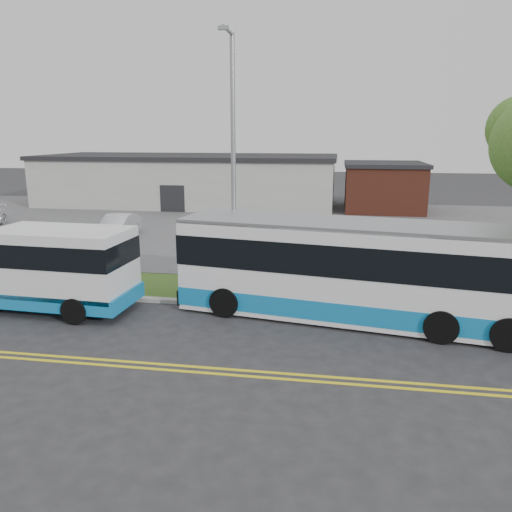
% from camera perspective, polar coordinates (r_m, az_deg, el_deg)
% --- Properties ---
extents(ground, '(140.00, 140.00, 0.00)m').
position_cam_1_polar(ground, '(18.19, -13.63, -6.16)').
color(ground, '#28282B').
rests_on(ground, ground).
extents(lane_line_north, '(70.00, 0.12, 0.01)m').
position_cam_1_polar(lane_line_north, '(14.99, -19.38, -10.95)').
color(lane_line_north, yellow).
rests_on(lane_line_north, ground).
extents(lane_line_south, '(70.00, 0.12, 0.01)m').
position_cam_1_polar(lane_line_south, '(14.76, -19.94, -11.40)').
color(lane_line_south, yellow).
rests_on(lane_line_south, ground).
extents(curb, '(80.00, 0.30, 0.15)m').
position_cam_1_polar(curb, '(19.13, -12.37, -4.87)').
color(curb, '#9E9B93').
rests_on(curb, ground).
extents(verge, '(80.00, 3.30, 0.10)m').
position_cam_1_polar(verge, '(20.73, -10.55, -3.39)').
color(verge, '#35551C').
rests_on(verge, ground).
extents(parking_lot, '(80.00, 25.00, 0.10)m').
position_cam_1_polar(parking_lot, '(33.96, -2.54, 3.50)').
color(parking_lot, '#4C4C4F').
rests_on(parking_lot, ground).
extents(commercial_building, '(25.40, 10.40, 4.35)m').
position_cam_1_polar(commercial_building, '(44.77, -7.53, 8.62)').
color(commercial_building, '#9E9E99').
rests_on(commercial_building, ground).
extents(brick_wing, '(6.30, 7.30, 3.90)m').
position_cam_1_polar(brick_wing, '(42.06, 14.33, 7.69)').
color(brick_wing, brown).
rests_on(brick_wing, ground).
extents(streetlight_near, '(0.35, 1.53, 9.50)m').
position_cam_1_polar(streetlight_near, '(18.86, -2.66, 11.17)').
color(streetlight_near, gray).
rests_on(streetlight_near, verge).
extents(shuttle_bus, '(7.72, 2.87, 2.91)m').
position_cam_1_polar(shuttle_bus, '(19.04, -23.09, -1.10)').
color(shuttle_bus, '#1071B1').
rests_on(shuttle_bus, ground).
extents(transit_bus, '(12.13, 4.60, 3.29)m').
position_cam_1_polar(transit_bus, '(16.90, 11.18, -1.65)').
color(transit_bus, white).
rests_on(transit_bus, ground).
extents(pedestrian, '(0.71, 0.64, 1.63)m').
position_cam_1_polar(pedestrian, '(20.22, -15.93, -1.57)').
color(pedestrian, black).
rests_on(pedestrian, verge).
extents(parked_car_a, '(1.63, 4.23, 1.38)m').
position_cam_1_polar(parked_car_a, '(30.73, -15.50, 3.32)').
color(parked_car_a, silver).
rests_on(parked_car_a, parking_lot).
extents(grocery_bag_left, '(0.32, 0.32, 0.32)m').
position_cam_1_polar(grocery_bag_left, '(20.31, -16.88, -3.50)').
color(grocery_bag_left, white).
rests_on(grocery_bag_left, verge).
extents(grocery_bag_right, '(0.32, 0.32, 0.32)m').
position_cam_1_polar(grocery_bag_right, '(20.49, -14.76, -3.21)').
color(grocery_bag_right, white).
rests_on(grocery_bag_right, verge).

